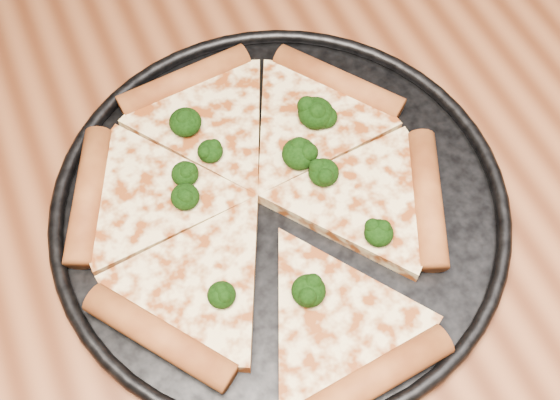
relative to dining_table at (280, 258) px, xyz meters
name	(u,v)px	position (x,y,z in m)	size (l,w,h in m)	color
dining_table	(280,258)	(0.00, 0.00, 0.00)	(1.20, 0.90, 0.75)	brown
pizza_pan	(280,205)	(0.00, 0.00, 0.10)	(0.37, 0.37, 0.02)	black
pizza	(261,202)	(-0.01, 0.00, 0.11)	(0.32, 0.34, 0.02)	beige
broccoli_florets	(273,172)	(0.00, 0.02, 0.12)	(0.16, 0.21, 0.02)	black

